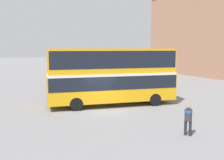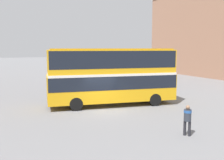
% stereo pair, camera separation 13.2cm
% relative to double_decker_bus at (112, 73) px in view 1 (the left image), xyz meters
% --- Properties ---
extents(ground_plane, '(240.00, 240.00, 0.00)m').
position_rel_double_decker_bus_xyz_m(ground_plane, '(-1.51, -1.64, -2.70)').
color(ground_plane, slate).
extents(double_decker_bus, '(10.80, 4.32, 4.72)m').
position_rel_double_decker_bus_xyz_m(double_decker_bus, '(0.00, 0.00, 0.00)').
color(double_decker_bus, gold).
rests_on(double_decker_bus, ground_plane).
extents(pedestrian_foreground, '(0.58, 0.58, 1.70)m').
position_rel_double_decker_bus_xyz_m(pedestrian_foreground, '(0.50, -8.69, -1.67)').
color(pedestrian_foreground, '#232328').
rests_on(pedestrian_foreground, ground_plane).
extents(parked_car_kerb_near, '(4.31, 2.68, 1.55)m').
position_rel_double_decker_bus_xyz_m(parked_car_kerb_near, '(7.97, 14.87, -1.93)').
color(parked_car_kerb_near, navy).
rests_on(parked_car_kerb_near, ground_plane).
extents(parked_car_kerb_far, '(4.71, 2.43, 1.46)m').
position_rel_double_decker_bus_xyz_m(parked_car_kerb_far, '(0.26, 13.63, -1.95)').
color(parked_car_kerb_far, maroon).
rests_on(parked_car_kerb_far, ground_plane).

